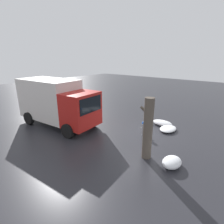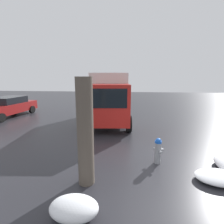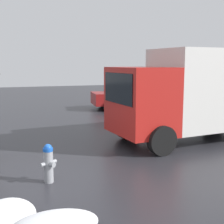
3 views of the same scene
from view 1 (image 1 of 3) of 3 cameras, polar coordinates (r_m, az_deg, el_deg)
ground_plane at (r=11.20m, az=10.17°, el=-7.30°), size 60.00×60.00×0.00m
fire_hydrant at (r=11.02m, az=10.30°, el=-5.08°), size 0.41×0.35×0.91m
tree_trunk at (r=8.26m, az=11.62°, el=-5.36°), size 0.68×0.45×2.96m
delivery_truck at (r=12.69m, az=-17.75°, el=3.33°), size 6.22×3.01×3.19m
snow_pile_by_hydrant at (r=8.45m, az=18.95°, el=-15.24°), size 0.78×1.07×0.42m
snow_pile_curbside at (r=12.96m, az=16.07°, el=-3.43°), size 1.41×0.87×0.33m
snow_pile_by_tree at (r=12.16m, az=17.84°, el=-5.21°), size 0.97×1.39×0.25m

